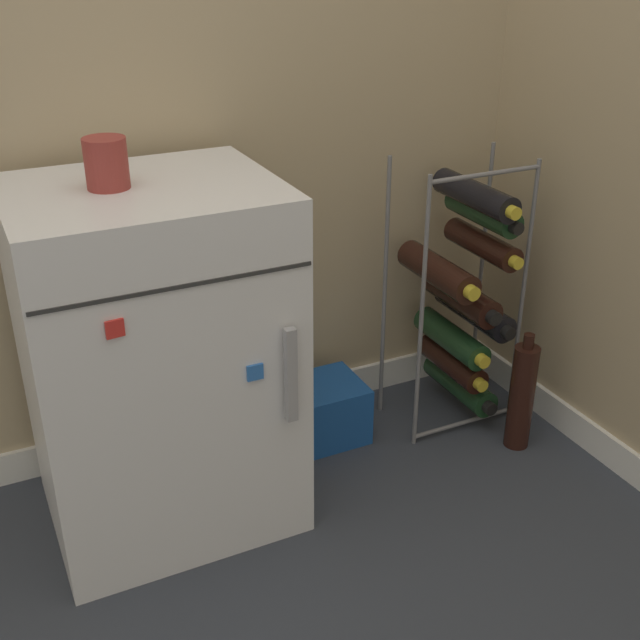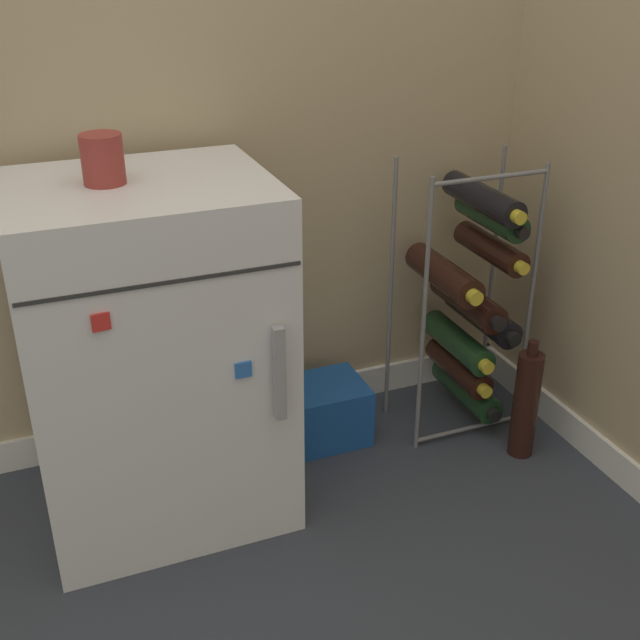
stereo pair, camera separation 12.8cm
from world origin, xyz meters
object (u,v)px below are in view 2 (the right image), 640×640
object	(u,v)px
wine_rack	(470,300)
fridge_top_cup	(103,159)
mini_fridge	(154,356)
loose_bottle_floor	(526,404)
soda_box	(321,412)

from	to	relation	value
wine_rack	fridge_top_cup	bearing A→B (deg)	-177.01
wine_rack	fridge_top_cup	xyz separation A→B (m)	(-0.95, -0.05, 0.50)
mini_fridge	loose_bottle_floor	bearing A→B (deg)	-9.61
soda_box	wine_rack	bearing A→B (deg)	-6.73
wine_rack	loose_bottle_floor	size ratio (longest dim) A/B	2.24
wine_rack	fridge_top_cup	size ratio (longest dim) A/B	7.50
mini_fridge	fridge_top_cup	size ratio (longest dim) A/B	8.02
soda_box	loose_bottle_floor	distance (m)	0.56
wine_rack	mini_fridge	bearing A→B (deg)	-176.04
fridge_top_cup	loose_bottle_floor	world-z (taller)	fridge_top_cup
mini_fridge	soda_box	bearing A→B (deg)	13.53
soda_box	fridge_top_cup	size ratio (longest dim) A/B	2.35
wine_rack	soda_box	xyz separation A→B (m)	(-0.43, 0.05, -0.30)
soda_box	loose_bottle_floor	size ratio (longest dim) A/B	0.70
soda_box	fridge_top_cup	xyz separation A→B (m)	(-0.53, -0.10, 0.80)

